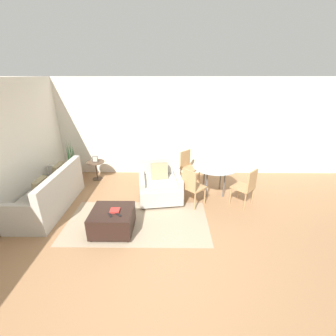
# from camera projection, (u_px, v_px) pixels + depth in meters

# --- Properties ---
(ground_plane) EXTENTS (20.00, 20.00, 0.00)m
(ground_plane) POSITION_uv_depth(u_px,v_px,m) (154.00, 248.00, 3.89)
(ground_plane) COLOR #936B47
(wall_back) EXTENTS (12.00, 0.06, 2.75)m
(wall_back) POSITION_uv_depth(u_px,v_px,m) (161.00, 128.00, 6.42)
(wall_back) COLOR silver
(wall_back) RESTS_ON ground_plane
(wall_left) EXTENTS (0.06, 12.00, 2.75)m
(wall_left) POSITION_uv_depth(u_px,v_px,m) (20.00, 146.00, 4.78)
(wall_left) COLOR silver
(wall_left) RESTS_ON ground_plane
(area_rug) EXTENTS (2.86, 1.50, 0.01)m
(area_rug) POSITION_uv_depth(u_px,v_px,m) (138.00, 222.00, 4.60)
(area_rug) COLOR gray
(area_rug) RESTS_ON ground_plane
(couch) EXTENTS (0.85, 2.00, 0.90)m
(couch) POSITION_uv_depth(u_px,v_px,m) (50.00, 196.00, 4.98)
(couch) COLOR #B2ADA3
(couch) RESTS_ON ground_plane
(armchair) EXTENTS (1.08, 1.03, 0.92)m
(armchair) POSITION_uv_depth(u_px,v_px,m) (160.00, 185.00, 5.32)
(armchair) COLOR #B2ADA3
(armchair) RESTS_ON ground_plane
(ottoman) EXTENTS (0.77, 0.72, 0.45)m
(ottoman) POSITION_uv_depth(u_px,v_px,m) (113.00, 220.00, 4.24)
(ottoman) COLOR black
(ottoman) RESTS_ON ground_plane
(book_stack) EXTENTS (0.18, 0.16, 0.03)m
(book_stack) POSITION_uv_depth(u_px,v_px,m) (115.00, 210.00, 4.15)
(book_stack) COLOR #B72D28
(book_stack) RESTS_ON ottoman
(tv_remote_primary) EXTENTS (0.11, 0.14, 0.01)m
(tv_remote_primary) POSITION_uv_depth(u_px,v_px,m) (110.00, 215.00, 4.03)
(tv_remote_primary) COLOR black
(tv_remote_primary) RESTS_ON ottoman
(tv_remote_secondary) EXTENTS (0.14, 0.13, 0.01)m
(tv_remote_secondary) POSITION_uv_depth(u_px,v_px,m) (118.00, 215.00, 4.05)
(tv_remote_secondary) COLOR black
(tv_remote_secondary) RESTS_ON ottoman
(potted_plant) EXTENTS (0.37, 0.37, 1.18)m
(potted_plant) POSITION_uv_depth(u_px,v_px,m) (74.00, 171.00, 6.31)
(potted_plant) COLOR maroon
(potted_plant) RESTS_ON ground_plane
(side_table) EXTENTS (0.49, 0.49, 0.53)m
(side_table) POSITION_uv_depth(u_px,v_px,m) (96.00, 167.00, 6.35)
(side_table) COLOR #4C3828
(side_table) RESTS_ON ground_plane
(picture_frame) EXTENTS (0.15, 0.07, 0.17)m
(picture_frame) POSITION_uv_depth(u_px,v_px,m) (95.00, 159.00, 6.26)
(picture_frame) COLOR black
(picture_frame) RESTS_ON side_table
(dining_table) EXTENTS (1.09, 1.09, 0.72)m
(dining_table) POSITION_uv_depth(u_px,v_px,m) (215.00, 169.00, 5.50)
(dining_table) COLOR #99A8AD
(dining_table) RESTS_ON ground_plane
(dining_chair_near_left) EXTENTS (0.59, 0.59, 0.90)m
(dining_chair_near_left) POSITION_uv_depth(u_px,v_px,m) (192.00, 185.00, 4.99)
(dining_chair_near_left) COLOR tan
(dining_chair_near_left) RESTS_ON ground_plane
(dining_chair_near_right) EXTENTS (0.59, 0.59, 0.90)m
(dining_chair_near_right) POSITION_uv_depth(u_px,v_px,m) (247.00, 185.00, 4.98)
(dining_chair_near_right) COLOR tan
(dining_chair_near_right) RESTS_ON ground_plane
(dining_chair_far_left) EXTENTS (0.59, 0.59, 0.90)m
(dining_chair_far_left) POSITION_uv_depth(u_px,v_px,m) (188.00, 165.00, 6.12)
(dining_chair_far_left) COLOR tan
(dining_chair_far_left) RESTS_ON ground_plane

